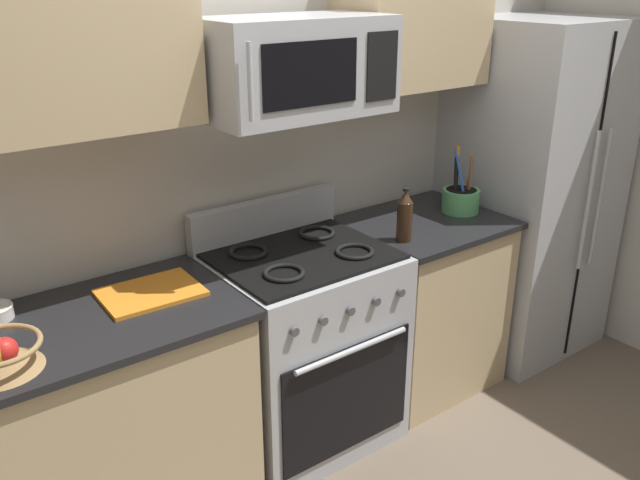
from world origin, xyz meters
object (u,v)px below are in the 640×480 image
Objects in this scene: microwave at (295,67)px; bottle_soy at (405,217)px; range_oven at (302,345)px; utensil_crock at (461,199)px; refrigerator at (530,190)px; cutting_board at (151,293)px.

bottle_soy is (0.48, -0.15, -0.68)m from microwave.
range_oven is 1.23m from microwave.
microwave is at bearing 177.71° from utensil_crock.
refrigerator is 5.00× the size of cutting_board.
bottle_soy is at bearing -167.03° from utensil_crock.
microwave is 1.03m from cutting_board.
refrigerator is 1.07m from bottle_soy.
bottle_soy is (1.15, -0.18, 0.11)m from cutting_board.
microwave reaches higher than range_oven.
cutting_board is at bearing 171.31° from bottle_soy.
cutting_board is (-0.67, 0.02, -0.79)m from microwave.
refrigerator is at bearing -0.65° from utensil_crock.
microwave is 1.23m from utensil_crock.
utensil_crock is (0.98, -0.04, -0.73)m from microwave.
microwave is 3.03× the size of bottle_soy.
range_oven is at bearing -4.22° from cutting_board.
microwave is at bearing 178.31° from refrigerator.
range_oven is 1.11m from utensil_crock.
utensil_crock is at bearing -0.64° from range_oven.
microwave reaches higher than bottle_soy.
range_oven is 1.44× the size of microwave.
bottle_soy is at bearing -14.70° from range_oven.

